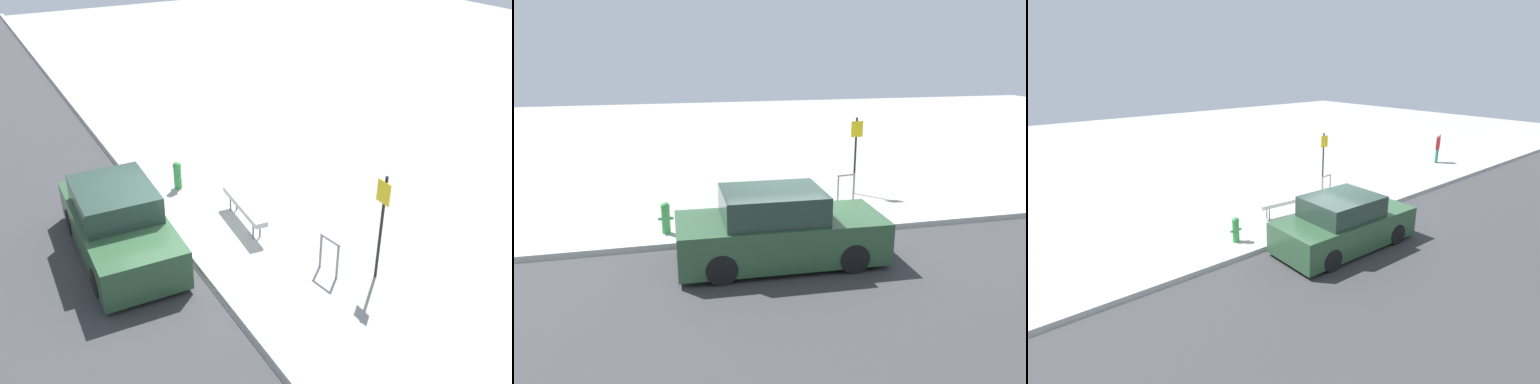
{
  "view_description": "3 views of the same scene",
  "coord_description": "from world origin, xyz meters",
  "views": [
    {
      "loc": [
        10.08,
        -3.76,
        7.06
      ],
      "look_at": [
        0.21,
        1.68,
        1.06
      ],
      "focal_mm": 40.0,
      "sensor_mm": 36.0,
      "label": 1
    },
    {
      "loc": [
        -2.94,
        -10.48,
        4.25
      ],
      "look_at": [
        -0.07,
        1.5,
        0.68
      ],
      "focal_mm": 35.0,
      "sensor_mm": 36.0,
      "label": 2
    },
    {
      "loc": [
        -8.49,
        -8.18,
        5.06
      ],
      "look_at": [
        -0.72,
        1.17,
        1.05
      ],
      "focal_mm": 28.0,
      "sensor_mm": 36.0,
      "label": 3
    }
  ],
  "objects": [
    {
      "name": "sign_post",
      "position": [
        2.89,
        3.01,
        1.38
      ],
      "size": [
        0.36,
        0.08,
        2.3
      ],
      "color": "black",
      "rests_on": "ground_plane"
    },
    {
      "name": "fire_hydrant",
      "position": [
        -2.75,
        0.94,
        0.41
      ],
      "size": [
        0.36,
        0.22,
        0.77
      ],
      "color": "#338C3F",
      "rests_on": "ground_plane"
    },
    {
      "name": "ground_plane",
      "position": [
        0.0,
        0.0,
        0.0
      ],
      "size": [
        60.0,
        60.0,
        0.0
      ],
      "primitive_type": "plane",
      "color": "#9E9E99"
    },
    {
      "name": "curb",
      "position": [
        0.0,
        0.0,
        0.07
      ],
      "size": [
        60.0,
        0.2,
        0.13
      ],
      "color": "#B7B7B2",
      "rests_on": "ground_plane"
    },
    {
      "name": "parked_car_near",
      "position": [
        -0.56,
        -1.28,
        0.69
      ],
      "size": [
        4.23,
        1.9,
        1.54
      ],
      "rotation": [
        0.0,
        0.0,
        -0.03
      ],
      "color": "black",
      "rests_on": "ground_plane"
    },
    {
      "name": "bike_rack",
      "position": [
        2.31,
        2.23,
        0.5
      ],
      "size": [
        0.55,
        0.12,
        0.83
      ],
      "rotation": [
        0.0,
        0.0,
        0.14
      ],
      "color": "gray",
      "rests_on": "ground_plane"
    },
    {
      "name": "bench",
      "position": [
        -0.28,
        1.64,
        0.48
      ],
      "size": [
        2.02,
        0.47,
        0.55
      ],
      "rotation": [
        0.0,
        0.0,
        -0.09
      ],
      "color": "#515156",
      "rests_on": "ground_plane"
    }
  ]
}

